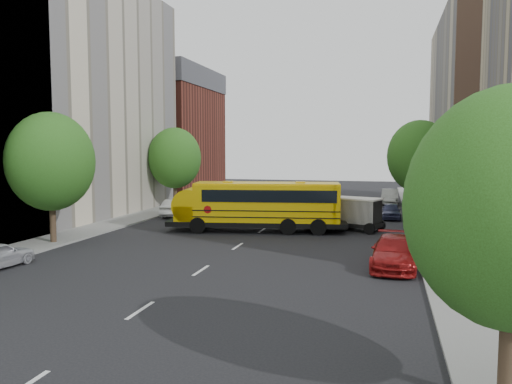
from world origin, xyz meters
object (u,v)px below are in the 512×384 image
at_px(street_tree_5, 412,158).
at_px(parked_car_1, 177,207).
at_px(parked_car_3, 394,252).
at_px(street_tree_1, 51,162).
at_px(parked_car_2, 210,196).
at_px(safari_truck, 344,212).
at_px(street_tree_4, 419,156).
at_px(school_bus, 255,203).
at_px(street_tree_2, 175,158).
at_px(parked_car_4, 391,211).
at_px(parked_car_5, 390,197).

relative_size(street_tree_5, parked_car_1, 1.68).
distance_m(street_tree_5, parked_car_3, 31.41).
relative_size(street_tree_1, parked_car_2, 1.57).
relative_size(safari_truck, parked_car_3, 1.11).
height_order(street_tree_4, safari_truck, street_tree_4).
relative_size(street_tree_5, school_bus, 0.60).
bearing_deg(parked_car_2, safari_truck, 139.24).
height_order(street_tree_1, parked_car_1, street_tree_1).
bearing_deg(parked_car_1, street_tree_1, 75.16).
height_order(street_tree_1, street_tree_2, street_tree_1).
xyz_separation_m(street_tree_2, street_tree_4, (22.00, 0.00, 0.25)).
bearing_deg(street_tree_2, street_tree_5, 28.61).
xyz_separation_m(parked_car_2, parked_car_3, (18.34, -24.87, 0.05)).
xyz_separation_m(street_tree_1, safari_truck, (16.49, 9.89, -3.73)).
relative_size(street_tree_1, parked_car_1, 1.77).
bearing_deg(street_tree_1, safari_truck, 30.95).
relative_size(street_tree_5, parked_car_4, 1.98).
xyz_separation_m(street_tree_2, school_bus, (10.62, -10.49, -2.89)).
distance_m(school_bus, parked_car_1, 10.32).
height_order(street_tree_5, school_bus, street_tree_5).
distance_m(school_bus, parked_car_5, 22.01).
bearing_deg(parked_car_3, street_tree_4, 85.72).
xyz_separation_m(school_bus, parked_car_3, (9.18, -8.59, -1.19)).
xyz_separation_m(street_tree_4, safari_truck, (-5.51, -8.11, -3.85)).
distance_m(street_tree_1, street_tree_4, 28.43).
xyz_separation_m(street_tree_2, parked_car_5, (19.80, 9.47, -4.06)).
relative_size(street_tree_1, parked_car_4, 2.09).
distance_m(parked_car_1, parked_car_4, 17.84).
xyz_separation_m(street_tree_1, school_bus, (10.62, 7.51, -3.01)).
distance_m(school_bus, parked_car_4, 12.75).
relative_size(street_tree_2, parked_car_1, 1.73).
distance_m(parked_car_2, parked_car_4, 19.82).
xyz_separation_m(street_tree_4, street_tree_5, (-0.00, 12.00, -0.37)).
xyz_separation_m(street_tree_1, street_tree_5, (22.00, 30.00, -0.25)).
relative_size(school_bus, parked_car_4, 3.33).
bearing_deg(street_tree_4, safari_truck, -124.19).
distance_m(parked_car_2, parked_car_5, 18.71).
relative_size(safari_truck, parked_car_5, 1.22).
xyz_separation_m(safari_truck, parked_car_1, (-14.29, 3.45, -0.49)).
xyz_separation_m(street_tree_5, safari_truck, (-5.51, -20.11, -3.48)).
relative_size(street_tree_2, school_bus, 0.61).
relative_size(street_tree_2, street_tree_4, 0.95).
bearing_deg(safari_truck, parked_car_2, 157.14).
bearing_deg(parked_car_4, street_tree_4, 37.42).
relative_size(school_bus, parked_car_2, 2.50).
distance_m(safari_truck, parked_car_1, 14.71).
xyz_separation_m(school_bus, parked_car_5, (9.18, 19.97, -1.17)).
relative_size(parked_car_1, parked_car_3, 0.86).
bearing_deg(parked_car_2, street_tree_4, 166.27).
bearing_deg(street_tree_1, parked_car_1, 80.64).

